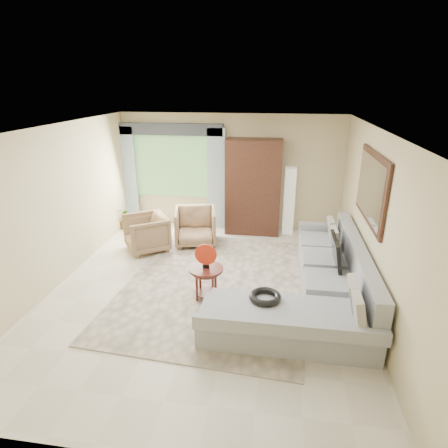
% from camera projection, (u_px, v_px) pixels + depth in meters
% --- Properties ---
extents(ground, '(6.00, 6.00, 0.00)m').
position_uv_depth(ground, '(206.00, 290.00, 6.19)').
color(ground, silver).
rests_on(ground, ground).
extents(area_rug, '(3.28, 4.21, 0.02)m').
position_uv_depth(area_rug, '(217.00, 283.00, 6.37)').
color(area_rug, beige).
rests_on(area_rug, ground).
extents(sectional_sofa, '(2.30, 3.46, 0.90)m').
position_uv_depth(sectional_sofa, '(319.00, 289.00, 5.68)').
color(sectional_sofa, '#A3A6AC').
rests_on(sectional_sofa, ground).
extents(tv_screen, '(0.14, 0.74, 0.48)m').
position_uv_depth(tv_screen, '(336.00, 252.00, 5.88)').
color(tv_screen, black).
rests_on(tv_screen, sectional_sofa).
extents(garden_hose, '(0.43, 0.43, 0.09)m').
position_uv_depth(garden_hose, '(265.00, 297.00, 4.97)').
color(garden_hose, black).
rests_on(garden_hose, sectional_sofa).
extents(coffee_table, '(0.54, 0.54, 0.54)m').
position_uv_depth(coffee_table, '(206.00, 282.00, 5.85)').
color(coffee_table, '#431712').
rests_on(coffee_table, ground).
extents(red_disc, '(0.34, 0.04, 0.34)m').
position_uv_depth(red_disc, '(206.00, 254.00, 5.68)').
color(red_disc, red).
rests_on(red_disc, coffee_table).
extents(armchair_left, '(1.11, 1.11, 0.74)m').
position_uv_depth(armchair_left, '(146.00, 233.00, 7.54)').
color(armchair_left, '#8E704D').
rests_on(armchair_left, ground).
extents(armchair_right, '(0.99, 1.01, 0.77)m').
position_uv_depth(armchair_right, '(195.00, 227.00, 7.84)').
color(armchair_right, '#987853').
rests_on(armchair_right, ground).
extents(potted_plant, '(0.47, 0.42, 0.49)m').
position_uv_depth(potted_plant, '(124.00, 218.00, 8.75)').
color(potted_plant, '#999999').
rests_on(potted_plant, ground).
extents(armoire, '(1.20, 0.55, 2.10)m').
position_uv_depth(armoire, '(253.00, 187.00, 8.26)').
color(armoire, black).
rests_on(armoire, ground).
extents(floor_lamp, '(0.24, 0.24, 1.50)m').
position_uv_depth(floor_lamp, '(289.00, 201.00, 8.31)').
color(floor_lamp, silver).
rests_on(floor_lamp, ground).
extents(window, '(1.80, 0.04, 1.40)m').
position_uv_depth(window, '(172.00, 167.00, 8.63)').
color(window, '#669E59').
rests_on(window, wall_back).
extents(curtain_left, '(0.40, 0.08, 2.30)m').
position_uv_depth(curtain_left, '(128.00, 176.00, 8.78)').
color(curtain_left, '#9EB7CC').
rests_on(curtain_left, ground).
extents(curtain_right, '(0.40, 0.08, 2.30)m').
position_uv_depth(curtain_right, '(217.00, 180.00, 8.49)').
color(curtain_right, '#9EB7CC').
rests_on(curtain_right, ground).
extents(valance, '(2.40, 0.12, 0.26)m').
position_uv_depth(valance, '(170.00, 129.00, 8.26)').
color(valance, '#1E232D').
rests_on(valance, wall_back).
extents(wall_mirror, '(0.05, 1.70, 1.05)m').
position_uv_depth(wall_mirror, '(371.00, 188.00, 5.55)').
color(wall_mirror, black).
rests_on(wall_mirror, wall_right).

